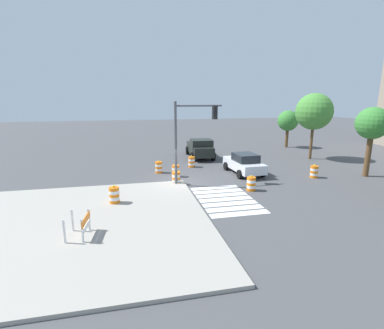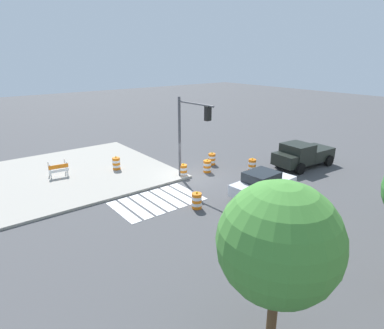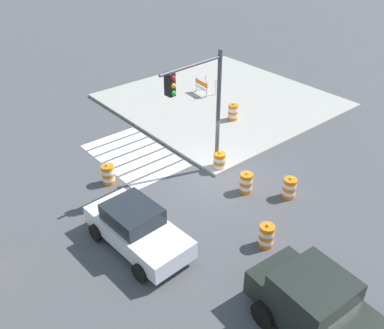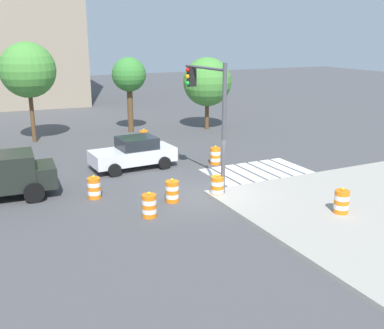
% 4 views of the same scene
% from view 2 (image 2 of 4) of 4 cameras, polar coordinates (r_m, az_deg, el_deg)
% --- Properties ---
extents(ground_plane, '(120.00, 120.00, 0.00)m').
position_cam_2_polar(ground_plane, '(23.24, -0.01, -2.34)').
color(ground_plane, '#474749').
extents(sidewalk_corner, '(12.00, 12.00, 0.15)m').
position_cam_2_polar(sidewalk_corner, '(25.61, -19.21, -1.22)').
color(sidewalk_corner, '#9E998E').
rests_on(sidewalk_corner, ground).
extents(crosswalk_stripes, '(5.10, 3.20, 0.02)m').
position_cam_2_polar(crosswalk_stripes, '(19.76, -6.00, -6.30)').
color(crosswalk_stripes, silver).
rests_on(crosswalk_stripes, ground).
extents(sports_car, '(4.39, 2.31, 1.63)m').
position_cam_2_polar(sports_car, '(20.42, 12.16, -3.35)').
color(sports_car, silver).
rests_on(sports_car, ground).
extents(pickup_truck, '(5.27, 2.62, 1.92)m').
position_cam_2_polar(pickup_truck, '(26.55, 18.45, 1.58)').
color(pickup_truck, black).
rests_on(pickup_truck, ground).
extents(traffic_barrel_near_corner, '(0.56, 0.56, 1.02)m').
position_cam_2_polar(traffic_barrel_near_corner, '(23.30, -1.54, -1.10)').
color(traffic_barrel_near_corner, orange).
rests_on(traffic_barrel_near_corner, ground).
extents(traffic_barrel_crosswalk_end, '(0.56, 0.56, 1.02)m').
position_cam_2_polar(traffic_barrel_crosswalk_end, '(16.44, 19.44, -11.04)').
color(traffic_barrel_crosswalk_end, orange).
rests_on(traffic_barrel_crosswalk_end, ground).
extents(traffic_barrel_median_near, '(0.56, 0.56, 1.02)m').
position_cam_2_polar(traffic_barrel_median_near, '(25.96, 3.45, 0.95)').
color(traffic_barrel_median_near, orange).
rests_on(traffic_barrel_median_near, ground).
extents(traffic_barrel_median_far, '(0.56, 0.56, 1.02)m').
position_cam_2_polar(traffic_barrel_median_far, '(24.25, 2.64, -0.31)').
color(traffic_barrel_median_far, orange).
rests_on(traffic_barrel_median_far, ground).
extents(traffic_barrel_far_curb, '(0.56, 0.56, 1.02)m').
position_cam_2_polar(traffic_barrel_far_curb, '(24.88, 10.35, -0.11)').
color(traffic_barrel_far_curb, orange).
rests_on(traffic_barrel_far_curb, ground).
extents(traffic_barrel_lane_center, '(0.56, 0.56, 1.02)m').
position_cam_2_polar(traffic_barrel_lane_center, '(18.64, 0.82, -6.28)').
color(traffic_barrel_lane_center, orange).
rests_on(traffic_barrel_lane_center, ground).
extents(traffic_barrel_on_sidewalk, '(0.56, 0.56, 1.02)m').
position_cam_2_polar(traffic_barrel_on_sidewalk, '(25.01, -12.96, 0.18)').
color(traffic_barrel_on_sidewalk, orange).
rests_on(traffic_barrel_on_sidewalk, sidewalk_corner).
extents(construction_barricade, '(1.31, 0.91, 1.00)m').
position_cam_2_polar(construction_barricade, '(24.79, -22.11, -0.63)').
color(construction_barricade, silver).
rests_on(construction_barricade, sidewalk_corner).
extents(traffic_light_pole, '(0.55, 3.29, 5.50)m').
position_cam_2_polar(traffic_light_pole, '(21.42, -0.22, 6.77)').
color(traffic_light_pole, '#4C4C51').
rests_on(traffic_light_pole, sidewalk_corner).
extents(street_tree_streetside_mid, '(3.47, 3.47, 5.17)m').
position_cam_2_polar(street_tree_streetside_mid, '(9.48, 14.83, -12.96)').
color(street_tree_streetside_mid, brown).
rests_on(street_tree_streetside_mid, ground).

